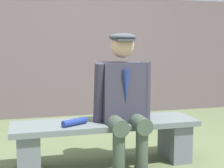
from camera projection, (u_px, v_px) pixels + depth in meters
ground_plane at (106, 165)px, 3.19m from camera, size 30.00×30.00×0.00m
bench at (106, 137)px, 3.16m from camera, size 1.74×0.47×0.43m
seated_man at (123, 96)px, 3.09m from camera, size 0.55×0.59×1.25m
rolled_magazine at (74, 122)px, 2.98m from camera, size 0.24×0.17×0.06m
stadium_wall at (70, 57)px, 5.33m from camera, size 12.00×0.24×1.86m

